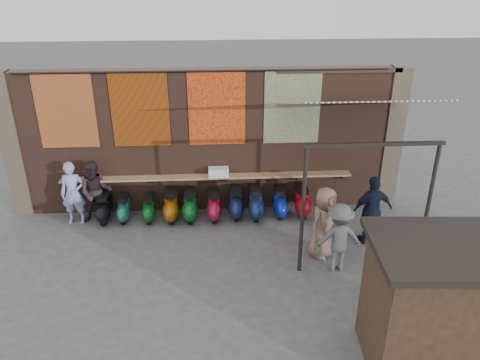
{
  "coord_description": "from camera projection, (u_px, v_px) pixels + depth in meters",
  "views": [
    {
      "loc": [
        0.19,
        -9.45,
        6.49
      ],
      "look_at": [
        0.83,
        1.2,
        1.5
      ],
      "focal_mm": 35.0,
      "sensor_mm": 36.0,
      "label": 1
    }
  ],
  "objects": [
    {
      "name": "stall_shelf",
      "position": [
        416.0,
        293.0,
        8.79
      ],
      "size": [
        1.78,
        0.21,
        0.06
      ],
      "primitive_type": "cube",
      "rotation": [
        0.0,
        0.0,
        -0.06
      ],
      "color": "#473321",
      "rests_on": "market_stall"
    },
    {
      "name": "shopper_tan",
      "position": [
        324.0,
        222.0,
        11.06
      ],
      "size": [
        1.04,
        1.0,
        1.8
      ],
      "primitive_type": "imported",
      "rotation": [
        0.0,
        0.0,
        0.69
      ],
      "color": "#816452",
      "rests_on": "ground"
    },
    {
      "name": "eating_counter",
      "position": [
        207.0,
        177.0,
        12.93
      ],
      "size": [
        8.0,
        0.32,
        0.05
      ],
      "primitive_type": "cube",
      "color": "#9E7A51",
      "rests_on": "brick_wall"
    },
    {
      "name": "shopper_navy",
      "position": [
        372.0,
        210.0,
        11.58
      ],
      "size": [
        1.13,
        0.63,
        1.81
      ],
      "primitive_type": "imported",
      "rotation": [
        0.0,
        0.0,
        3.32
      ],
      "color": "black",
      "rests_on": "ground"
    },
    {
      "name": "pier_right",
      "position": [
        391.0,
        138.0,
        13.16
      ],
      "size": [
        0.5,
        0.5,
        4.0
      ],
      "primitive_type": "cube",
      "color": "#4C4238",
      "rests_on": "ground"
    },
    {
      "name": "diner_left",
      "position": [
        73.0,
        193.0,
        12.5
      ],
      "size": [
        0.66,
        0.45,
        1.75
      ],
      "primitive_type": "imported",
      "rotation": [
        0.0,
        0.0,
        0.05
      ],
      "color": "#9CA3E3",
      "rests_on": "ground"
    },
    {
      "name": "ground",
      "position": [
        209.0,
        258.0,
        11.28
      ],
      "size": [
        70.0,
        70.0,
        0.0
      ],
      "primitive_type": "plane",
      "color": "#474749",
      "rests_on": "ground"
    },
    {
      "name": "scooter_stool_9",
      "position": [
        302.0,
        201.0,
        13.08
      ],
      "size": [
        0.4,
        0.88,
        0.84
      ],
      "primitive_type": null,
      "color": "#B50D1D",
      "rests_on": "ground"
    },
    {
      "name": "tapestry_redgold",
      "position": [
        66.0,
        111.0,
        12.06
      ],
      "size": [
        1.5,
        0.02,
        2.0
      ],
      "primitive_type": "cube",
      "color": "maroon",
      "rests_on": "brick_wall"
    },
    {
      "name": "scooter_stool_4",
      "position": [
        190.0,
        205.0,
        12.86
      ],
      "size": [
        0.4,
        0.88,
        0.83
      ],
      "primitive_type": null,
      "color": "#0C5821",
      "rests_on": "ground"
    },
    {
      "name": "awning_post_left",
      "position": [
        303.0,
        211.0,
        10.2
      ],
      "size": [
        0.09,
        0.09,
        3.1
      ],
      "primitive_type": "cylinder",
      "color": "black",
      "rests_on": "ground"
    },
    {
      "name": "shopper_grey",
      "position": [
        339.0,
        238.0,
        10.55
      ],
      "size": [
        1.11,
        0.67,
        1.68
      ],
      "primitive_type": "imported",
      "rotation": [
        0.0,
        0.0,
        3.18
      ],
      "color": "#535458",
      "rests_on": "ground"
    },
    {
      "name": "awning_ledger",
      "position": [
        340.0,
        70.0,
        12.05
      ],
      "size": [
        3.3,
        0.08,
        0.12
      ],
      "primitive_type": "cube",
      "color": "#33261C",
      "rests_on": "brick_wall"
    },
    {
      "name": "awning_post_right",
      "position": [
        428.0,
        208.0,
        10.35
      ],
      "size": [
        0.09,
        0.09,
        3.1
      ],
      "primitive_type": "cylinder",
      "color": "black",
      "rests_on": "ground"
    },
    {
      "name": "scooter_stool_3",
      "position": [
        171.0,
        206.0,
        12.84
      ],
      "size": [
        0.39,
        0.87,
        0.83
      ],
      "primitive_type": null,
      "color": "#8C510C",
      "rests_on": "ground"
    },
    {
      "name": "scooter_stool_8",
      "position": [
        280.0,
        202.0,
        13.06
      ],
      "size": [
        0.37,
        0.83,
        0.79
      ],
      "primitive_type": null,
      "color": "#0D2299",
      "rests_on": "ground"
    },
    {
      "name": "tapestry_multi",
      "position": [
        292.0,
        107.0,
        12.38
      ],
      "size": [
        1.5,
        0.02,
        2.0
      ],
      "primitive_type": "cube",
      "color": "#284794",
      "rests_on": "brick_wall"
    },
    {
      "name": "scooter_stool_5",
      "position": [
        214.0,
        206.0,
        12.9
      ],
      "size": [
        0.37,
        0.81,
        0.77
      ],
      "primitive_type": null,
      "color": "maroon",
      "rests_on": "ground"
    },
    {
      "name": "shelf_box",
      "position": [
        219.0,
        172.0,
        12.85
      ],
      "size": [
        0.56,
        0.3,
        0.24
      ],
      "primitive_type": "cube",
      "color": "white",
      "rests_on": "eating_counter"
    },
    {
      "name": "awning_header",
      "position": [
        374.0,
        144.0,
        9.63
      ],
      "size": [
        3.0,
        0.08,
        0.08
      ],
      "primitive_type": "cube",
      "color": "black",
      "rests_on": "awning_post_left"
    },
    {
      "name": "scooter_stool_7",
      "position": [
        255.0,
        203.0,
        12.97
      ],
      "size": [
        0.4,
        0.89,
        0.85
      ],
      "primitive_type": null,
      "color": "navy",
      "rests_on": "ground"
    },
    {
      "name": "hang_rail",
      "position": [
        204.0,
        71.0,
        11.83
      ],
      "size": [
        9.5,
        0.06,
        0.06
      ],
      "primitive_type": "cylinder",
      "rotation": [
        0.0,
        1.57,
        0.0
      ],
      "color": "black",
      "rests_on": "brick_wall"
    },
    {
      "name": "stall_roof",
      "position": [
        449.0,
        249.0,
        7.39
      ],
      "size": [
        2.51,
        1.99,
        0.12
      ],
      "primitive_type": "cube",
      "rotation": [
        0.0,
        0.0,
        -0.06
      ],
      "color": "black",
      "rests_on": "market_stall"
    },
    {
      "name": "brick_wall",
      "position": [
        207.0,
        142.0,
        12.88
      ],
      "size": [
        10.0,
        0.4,
        4.0
      ],
      "primitive_type": "cube",
      "color": "brown",
      "rests_on": "ground"
    },
    {
      "name": "scooter_stool_2",
      "position": [
        149.0,
        208.0,
        12.83
      ],
      "size": [
        0.33,
        0.74,
        0.71
      ],
      "primitive_type": null,
      "color": "#10501F",
      "rests_on": "ground"
    },
    {
      "name": "scooter_stool_1",
      "position": [
        124.0,
        208.0,
        12.83
      ],
      "size": [
        0.33,
        0.73,
        0.7
      ],
      "primitive_type": null,
      "color": "#1B6C5C",
      "rests_on": "ground"
    },
    {
      "name": "market_stall",
      "position": [
        435.0,
        309.0,
        7.9
      ],
      "size": [
        2.24,
        1.74,
        2.32
      ],
      "primitive_type": "cube",
      "rotation": [
        0.0,
        0.0,
        -0.06
      ],
      "color": "black",
      "rests_on": "ground"
    },
    {
      "name": "stall_sign",
      "position": [
        423.0,
        256.0,
        8.44
      ],
      "size": [
        1.2,
        0.12,
        0.5
      ],
      "primitive_type": "cube",
      "rotation": [
        0.0,
        0.0,
        -0.06
      ],
      "color": "gold",
      "rests_on": "market_stall"
    },
    {
      "name": "scooter_stool_0",
      "position": [
        104.0,
        208.0,
        12.77
      ],
      "size": [
        0.37,
        0.82,
        0.78
      ],
      "primitive_type": null,
      "color": "black",
      "rests_on": "ground"
    },
    {
      "name": "awning_canvas",
      "position": [
        356.0,
        102.0,
        10.79
      ],
      "size": [
        3.2,
        3.28,
        0.97
      ],
      "primitive_type": "cube",
      "rotation": [
        -0.28,
        0.0,
        0.0
      ],
      "color": "beige",
      "rests_on": "brick_wall"
    },
    {
      "name": "tapestry_sun",
      "position": [
        140.0,
        110.0,
        12.17
      ],
      "size": [
        1.5,
        0.02,
        2.0
      ],
      "primitive_type": "cube",
      "color": "#D95A0C",
      "rests_on": "brick_wall"
    },
    {
      "name": "diner_right",
      "position": [
        96.0,
        192.0,
        12.56
      ],
      "size": [
        0.94,
        0.78,
        1.76
      ],
      "primitive_type": "imported",
      "rotation": [
        0.0,
        0.0,
        0.14
      ],
      "color": "#2A2024",
      "rests_on": "ground"
    },
    {
      "name": "scooter_stool_6",
      "position": [
        236.0,
        203.0,
        13.0
      ],
      "size": [
        0.39,
        0.87,
        0.83
      ],
      "primitive_type": null,
      "color": "#121C46",
      "rests_on": "ground"
    },
    {
      "name": "pier_left",
      "position": [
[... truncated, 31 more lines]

